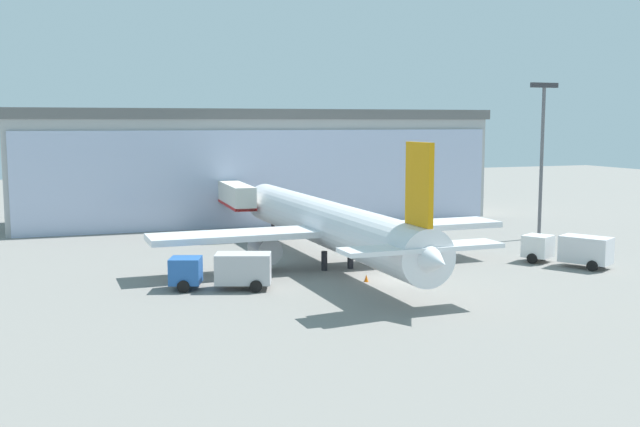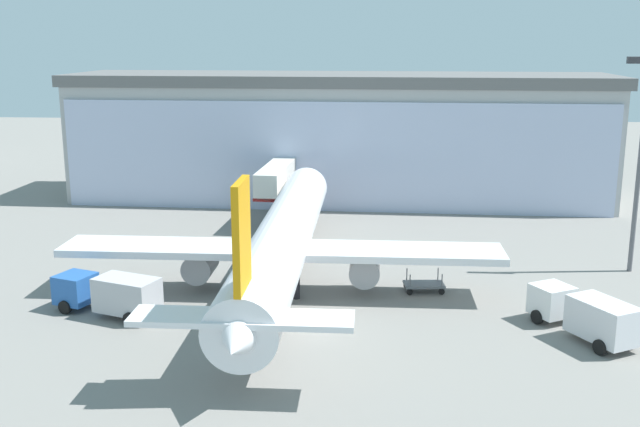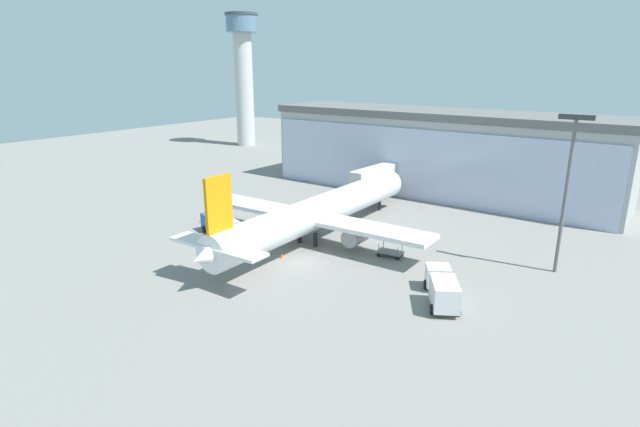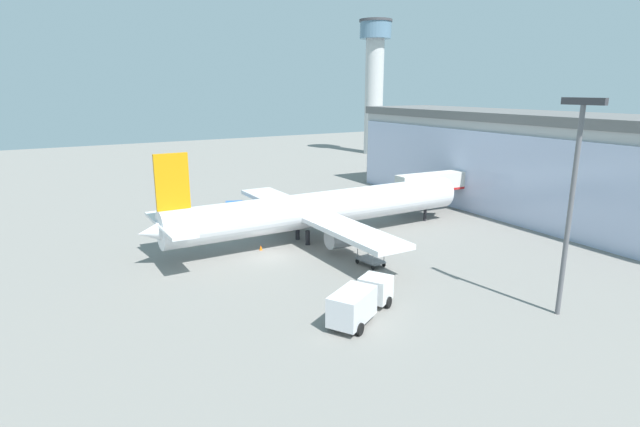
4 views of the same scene
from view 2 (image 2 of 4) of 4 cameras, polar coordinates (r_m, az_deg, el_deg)
name	(u,v)px [view 2 (image 2 of 4)]	position (r m, az deg, el deg)	size (l,w,h in m)	color
ground	(308,328)	(46.79, -0.89, -8.71)	(240.00, 240.00, 0.00)	gray
terminal_building	(338,137)	(82.90, 1.42, 5.87)	(58.95, 15.91, 13.68)	#A4A4A4
jet_bridge	(278,178)	(73.21, -3.21, 2.74)	(3.00, 12.78, 5.53)	silver
airplane	(283,241)	(53.02, -2.85, -2.08)	(30.60, 40.16, 10.89)	silver
catering_truck	(110,293)	(50.25, -15.70, -5.86)	(7.61, 4.57, 2.65)	#2659A5
fuel_truck	(585,314)	(47.65, 19.56, -7.20)	(5.51, 7.44, 2.65)	silver
baggage_cart	(424,285)	(53.52, 7.93, -5.39)	(2.96, 1.90, 1.50)	slate
safety_cone_nose	(274,322)	(46.98, -3.56, -8.28)	(0.36, 0.36, 0.55)	orange
safety_cone_wingtip	(104,288)	(55.08, -16.10, -5.51)	(0.36, 0.36, 0.55)	orange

